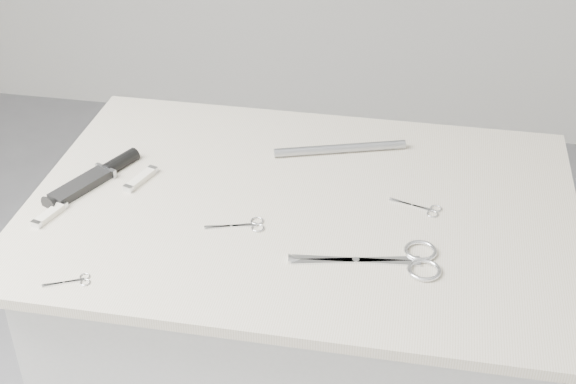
% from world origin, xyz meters
% --- Properties ---
extents(plinth, '(0.90, 0.60, 0.90)m').
position_xyz_m(plinth, '(0.00, 0.00, 0.45)').
color(plinth, '#B7B7B4').
rests_on(plinth, ground).
extents(display_board, '(1.00, 0.70, 0.02)m').
position_xyz_m(display_board, '(0.00, 0.00, 0.91)').
color(display_board, beige).
rests_on(display_board, plinth).
extents(large_shears, '(0.25, 0.11, 0.01)m').
position_xyz_m(large_shears, '(0.19, -0.14, 0.92)').
color(large_shears, silver).
rests_on(large_shears, display_board).
extents(embroidery_scissors_a, '(0.10, 0.06, 0.00)m').
position_xyz_m(embroidery_scissors_a, '(-0.09, -0.09, 0.92)').
color(embroidery_scissors_a, silver).
rests_on(embroidery_scissors_a, display_board).
extents(embroidery_scissors_b, '(0.10, 0.05, 0.00)m').
position_xyz_m(embroidery_scissors_b, '(0.22, 0.02, 0.92)').
color(embroidery_scissors_b, silver).
rests_on(embroidery_scissors_b, display_board).
extents(tiny_scissors, '(0.07, 0.05, 0.00)m').
position_xyz_m(tiny_scissors, '(-0.32, -0.29, 0.92)').
color(tiny_scissors, silver).
rests_on(tiny_scissors, display_board).
extents(sheathed_knife, '(0.12, 0.20, 0.03)m').
position_xyz_m(sheathed_knife, '(-0.40, 0.01, 0.93)').
color(sheathed_knife, black).
rests_on(sheathed_knife, display_board).
extents(pocket_knife_a, '(0.04, 0.09, 0.01)m').
position_xyz_m(pocket_knife_a, '(-0.31, 0.02, 0.93)').
color(pocket_knife_a, white).
rests_on(pocket_knife_a, display_board).
extents(pocket_knife_b, '(0.04, 0.08, 0.01)m').
position_xyz_m(pocket_knife_b, '(-0.44, -0.13, 0.92)').
color(pocket_knife_b, white).
rests_on(pocket_knife_b, display_board).
extents(metal_rail, '(0.26, 0.10, 0.02)m').
position_xyz_m(metal_rail, '(0.05, 0.19, 0.93)').
color(metal_rail, '#96999E').
rests_on(metal_rail, display_board).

